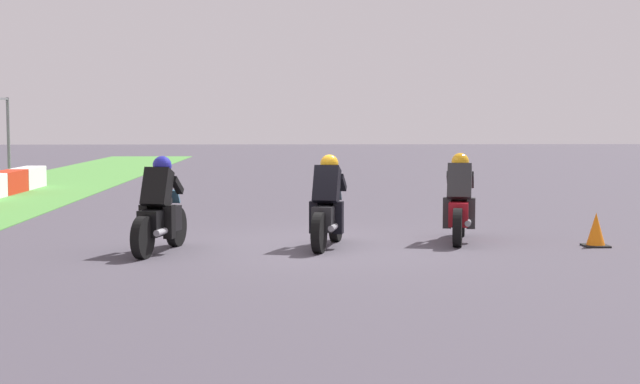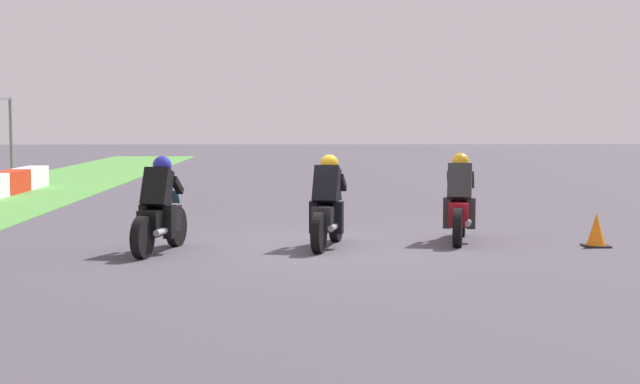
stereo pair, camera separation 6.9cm
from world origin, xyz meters
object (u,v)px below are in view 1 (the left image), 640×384
traffic_cone (596,231)px  rider_lane_b (328,209)px  rider_lane_a (460,205)px  rider_lane_c (160,213)px

traffic_cone → rider_lane_b: bearing=88.7°
rider_lane_b → traffic_cone: bearing=-77.6°
rider_lane_a → rider_lane_c: size_ratio=1.00×
rider_lane_b → traffic_cone: (-0.10, -4.39, -0.36)m
rider_lane_b → rider_lane_c: 2.70m
rider_lane_a → rider_lane_c: (-1.12, 4.93, 0.00)m
rider_lane_c → rider_lane_a: bearing=-63.6°
rider_lane_b → traffic_cone: size_ratio=3.59×
rider_lane_a → traffic_cone: 2.27m
rider_lane_b → rider_lane_c: bearing=114.4°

